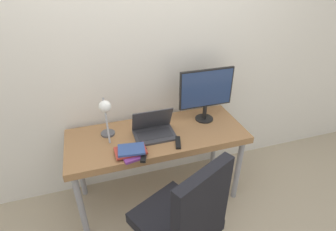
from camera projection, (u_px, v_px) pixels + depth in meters
name	position (u px, v px, depth m)	size (l,w,h in m)	color
ground_plane	(168.00, 219.00, 2.37)	(12.00, 12.00, 0.00)	tan
wall_back	(145.00, 57.00, 2.26)	(8.00, 0.05, 2.60)	silver
desk	(157.00, 140.00, 2.28)	(1.52, 0.60, 0.74)	#996B42
laptop	(154.00, 130.00, 2.20)	(0.34, 0.24, 0.23)	#38383D
monitor	(206.00, 91.00, 2.30)	(0.50, 0.17, 0.49)	black
desk_lamp	(106.00, 114.00, 2.00)	(0.12, 0.26, 0.40)	#4C4C51
office_chair	(185.00, 218.00, 1.71)	(0.64, 0.66, 1.05)	black
book_stack	(131.00, 151.00, 1.99)	(0.24, 0.21, 0.05)	#753384
tv_remote	(144.00, 155.00, 1.97)	(0.09, 0.16, 0.02)	black
media_remote	(178.00, 143.00, 2.11)	(0.08, 0.16, 0.02)	black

